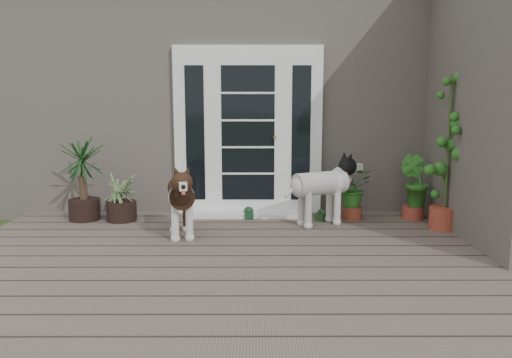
{
  "coord_description": "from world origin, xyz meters",
  "views": [
    {
      "loc": [
        -0.11,
        -3.86,
        1.6
      ],
      "look_at": [
        -0.1,
        1.75,
        0.7
      ],
      "focal_mm": 35.06,
      "sensor_mm": 36.0,
      "label": 1
    }
  ],
  "objects": [
    {
      "name": "house_main",
      "position": [
        0.0,
        4.65,
        1.55
      ],
      "size": [
        7.4,
        4.0,
        3.1
      ],
      "primitive_type": "cube",
      "color": "#665E54",
      "rests_on": "ground"
    },
    {
      "name": "door_step",
      "position": [
        -0.2,
        2.4,
        0.14
      ],
      "size": [
        1.6,
        0.4,
        0.05
      ],
      "primitive_type": "cube",
      "color": "white",
      "rests_on": "deck"
    },
    {
      "name": "herb_a",
      "position": [
        1.1,
        2.21,
        0.4
      ],
      "size": [
        0.56,
        0.56,
        0.55
      ],
      "primitive_type": "imported",
      "rotation": [
        0.0,
        0.0,
        0.36
      ],
      "color": "#1C601B",
      "rests_on": "deck"
    },
    {
      "name": "herb_c",
      "position": [
        2.38,
        2.25,
        0.39
      ],
      "size": [
        0.35,
        0.35,
        0.54
      ],
      "primitive_type": "imported",
      "rotation": [
        0.0,
        0.0,
        4.71
      ],
      "color": "#28601B",
      "rests_on": "deck"
    },
    {
      "name": "roof_main",
      "position": [
        0.0,
        4.65,
        3.2
      ],
      "size": [
        7.6,
        4.2,
        0.2
      ],
      "primitive_type": "cube",
      "color": "#2D2826",
      "rests_on": "house_main"
    },
    {
      "name": "door_unit",
      "position": [
        -0.2,
        2.6,
        1.19
      ],
      "size": [
        1.9,
        0.14,
        2.15
      ],
      "primitive_type": "cube",
      "color": "white",
      "rests_on": "deck"
    },
    {
      "name": "yucca",
      "position": [
        -2.22,
        2.18,
        0.63
      ],
      "size": [
        0.85,
        0.85,
        1.03
      ],
      "primitive_type": null,
      "rotation": [
        0.0,
        0.0,
        -0.23
      ],
      "color": "black",
      "rests_on": "deck"
    },
    {
      "name": "white_dog",
      "position": [
        0.66,
        1.92,
        0.48
      ],
      "size": [
        0.95,
        0.73,
        0.73
      ],
      "primitive_type": null,
      "rotation": [
        0.0,
        0.0,
        -1.11
      ],
      "color": "white",
      "rests_on": "deck"
    },
    {
      "name": "brindle_dog",
      "position": [
        -0.91,
        1.43,
        0.47
      ],
      "size": [
        0.52,
        0.9,
        0.7
      ],
      "primitive_type": null,
      "rotation": [
        0.0,
        0.0,
        3.34
      ],
      "color": "black",
      "rests_on": "deck"
    },
    {
      "name": "deck",
      "position": [
        0.0,
        0.4,
        0.06
      ],
      "size": [
        6.2,
        4.6,
        0.12
      ],
      "primitive_type": "cube",
      "color": "#6B5B4C",
      "rests_on": "ground"
    },
    {
      "name": "herb_b",
      "position": [
        1.86,
        2.22,
        0.41
      ],
      "size": [
        0.55,
        0.55,
        0.58
      ],
      "primitive_type": "imported",
      "rotation": [
        0.0,
        0.0,
        2.4
      ],
      "color": "#225016",
      "rests_on": "deck"
    },
    {
      "name": "sapling",
      "position": [
        2.06,
        1.73,
        1.03
      ],
      "size": [
        0.54,
        0.54,
        1.81
      ],
      "primitive_type": null,
      "rotation": [
        0.0,
        0.0,
        0.01
      ],
      "color": "#1C6221",
      "rests_on": "deck"
    },
    {
      "name": "spider_plant",
      "position": [
        -1.75,
        2.14,
        0.44
      ],
      "size": [
        0.6,
        0.6,
        0.64
      ],
      "primitive_type": null,
      "rotation": [
        0.0,
        0.0,
        -0.01
      ],
      "color": "#708D56",
      "rests_on": "deck"
    },
    {
      "name": "clog_left",
      "position": [
        -0.19,
        2.3,
        0.17
      ],
      "size": [
        0.16,
        0.33,
        0.1
      ],
      "primitive_type": null,
      "rotation": [
        0.0,
        0.0,
        0.05
      ],
      "color": "#15361D",
      "rests_on": "deck"
    },
    {
      "name": "clog_right",
      "position": [
        0.71,
        2.21,
        0.16
      ],
      "size": [
        0.21,
        0.32,
        0.09
      ],
      "primitive_type": null,
      "rotation": [
        0.0,
        0.0,
        -0.26
      ],
      "color": "black",
      "rests_on": "deck"
    }
  ]
}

